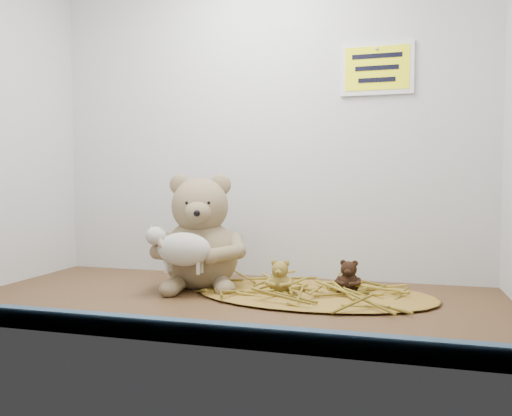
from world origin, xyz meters
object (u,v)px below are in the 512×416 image
(main_teddy, at_px, (200,231))
(toy_lamb, at_px, (184,249))
(mini_teddy_brown, at_px, (349,275))
(mini_teddy_tan, at_px, (280,276))

(main_teddy, relative_size, toy_lamb, 1.69)
(toy_lamb, distance_m, mini_teddy_brown, 0.38)
(main_teddy, relative_size, mini_teddy_brown, 3.76)
(main_teddy, relative_size, mini_teddy_tan, 3.67)
(mini_teddy_tan, height_order, mini_teddy_brown, mini_teddy_tan)
(mini_teddy_brown, bearing_deg, main_teddy, -174.83)
(toy_lamb, bearing_deg, main_teddy, 90.00)
(toy_lamb, relative_size, mini_teddy_brown, 2.23)
(toy_lamb, bearing_deg, mini_teddy_tan, 13.02)
(toy_lamb, height_order, mini_teddy_brown, toy_lamb)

